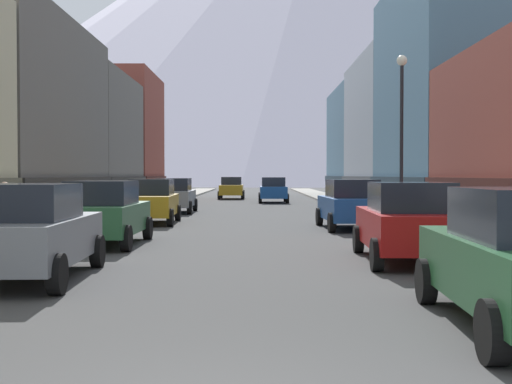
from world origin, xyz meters
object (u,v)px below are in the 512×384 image
at_px(car_left_0, 31,231).
at_px(car_driving_1, 234,188).
at_px(car_left_3, 177,195).
at_px(car_right_2, 353,204).
at_px(car_left_2, 154,201).
at_px(streetlamp_right, 404,115).
at_px(car_left_1, 107,213).
at_px(car_driving_0, 276,190).
at_px(car_right_1, 411,222).
at_px(pedestrian_0, 8,215).

distance_m(car_left_0, car_driving_1, 42.43).
height_order(car_left_3, car_right_2, same).
height_order(car_left_2, streetlamp_right, streetlamp_right).
bearing_deg(car_left_1, car_left_2, 90.01).
xyz_separation_m(car_left_1, car_driving_0, (5.40, 28.71, 0.00)).
distance_m(car_left_0, car_left_2, 14.56).
xyz_separation_m(car_right_1, pedestrian_0, (-10.05, 2.77, -0.01)).
relative_size(car_left_3, streetlamp_right, 0.75).
bearing_deg(car_left_2, streetlamp_right, -23.39).
bearing_deg(car_right_2, pedestrian_0, -147.58).
height_order(car_left_3, car_driving_1, same).
bearing_deg(pedestrian_0, car_left_3, 81.68).
height_order(car_left_1, car_left_2, same).
bearing_deg(car_driving_1, streetlamp_right, -77.66).
xyz_separation_m(car_left_0, car_right_2, (7.60, 11.80, 0.00)).
height_order(pedestrian_0, streetlamp_right, streetlamp_right).
bearing_deg(car_driving_0, car_left_0, -98.79).
bearing_deg(car_left_2, pedestrian_0, -104.99).
xyz_separation_m(car_right_1, car_driving_1, (-5.40, 39.72, 0.00)).
distance_m(car_left_3, car_driving_0, 13.82).
distance_m(car_left_1, pedestrian_0, 2.57).
xyz_separation_m(car_left_1, car_right_1, (7.60, -3.53, 0.00)).
xyz_separation_m(car_left_0, car_driving_1, (2.20, 42.37, 0.00)).
relative_size(car_left_0, streetlamp_right, 0.76).
distance_m(car_driving_1, pedestrian_0, 37.25).
relative_size(car_left_0, car_left_2, 1.00).
height_order(car_right_2, streetlamp_right, streetlamp_right).
xyz_separation_m(car_left_2, car_right_2, (7.60, -2.76, 0.00)).
height_order(car_driving_1, pedestrian_0, car_driving_1).
xyz_separation_m(car_right_1, car_driving_0, (-2.20, 32.24, 0.00)).
height_order(car_driving_0, pedestrian_0, car_driving_0).
distance_m(pedestrian_0, streetlamp_right, 13.08).
bearing_deg(car_left_1, car_left_0, -89.98).
distance_m(car_left_2, car_left_3, 7.61).
relative_size(car_left_2, streetlamp_right, 0.76).
distance_m(car_right_2, pedestrian_0, 11.91).
relative_size(car_left_3, pedestrian_0, 2.74).
distance_m(car_left_0, car_left_1, 6.18).
bearing_deg(car_right_1, streetlamp_right, 78.95).
xyz_separation_m(car_left_0, car_left_3, (-0.00, 22.17, 0.00)).
relative_size(car_left_1, car_right_2, 0.99).
height_order(car_right_1, car_right_2, same).
xyz_separation_m(car_driving_1, streetlamp_right, (6.95, -31.77, 3.09)).
distance_m(car_left_1, car_driving_0, 29.21).
relative_size(car_left_3, car_driving_1, 1.00).
distance_m(car_left_1, car_right_2, 9.45).
relative_size(car_driving_0, streetlamp_right, 0.75).
distance_m(car_right_1, car_driving_0, 32.32).
bearing_deg(car_right_2, car_driving_0, 95.45).
bearing_deg(car_left_1, streetlamp_right, 25.77).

